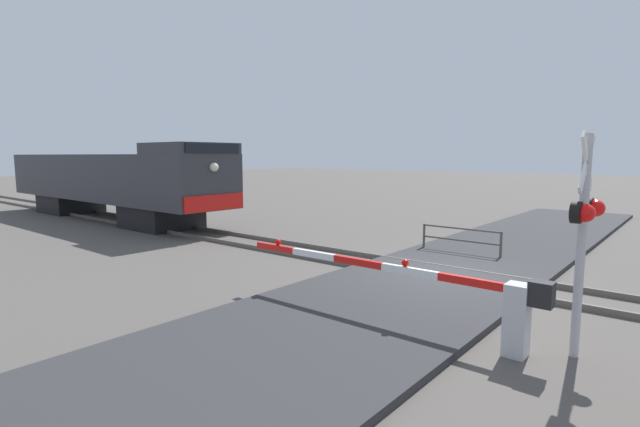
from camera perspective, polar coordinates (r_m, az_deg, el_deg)
ground_plane at (r=13.24m, az=14.86°, el=-7.48°), size 160.00×160.00×0.00m
rail_track_left at (r=12.59m, az=13.49°, el=-7.83°), size 0.08×80.00×0.15m
rail_track_right at (r=13.86m, az=16.12°, el=-6.55°), size 0.08×80.00×0.15m
road_surface at (r=13.22m, az=14.87°, el=-7.18°), size 36.00×4.78×0.14m
locomotive at (r=26.25m, az=-24.02°, el=3.72°), size 3.03×17.36×3.78m
crossing_signal at (r=8.50m, az=29.43°, el=-0.96°), size 1.18×0.33×3.64m
crossing_gate at (r=8.68m, az=16.85°, el=-9.52°), size 0.36×6.63×1.32m
guard_railing at (r=15.97m, az=16.69°, el=-2.78°), size 0.08×2.68×0.95m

